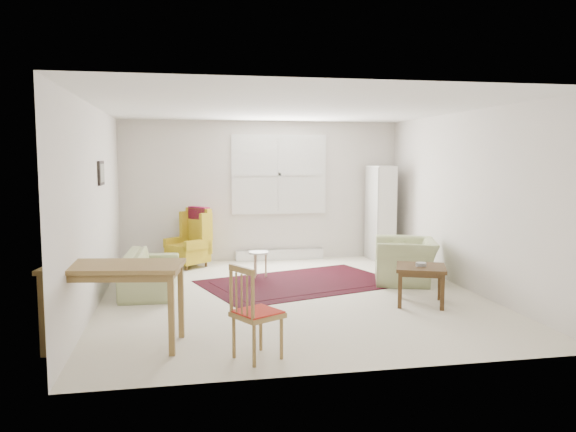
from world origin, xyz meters
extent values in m
cube|color=beige|center=(0.00, 0.00, 0.00)|extent=(5.00, 5.50, 0.01)
cube|color=white|center=(0.00, 0.00, 2.50)|extent=(5.00, 5.50, 0.01)
cube|color=silver|center=(0.00, 2.75, 1.25)|extent=(5.00, 0.04, 2.50)
cube|color=silver|center=(0.00, -2.75, 1.25)|extent=(5.00, 0.04, 2.50)
cube|color=silver|center=(-2.50, 0.00, 1.25)|extent=(0.04, 5.50, 2.50)
cube|color=silver|center=(2.50, 0.00, 1.25)|extent=(0.04, 5.50, 2.50)
cube|color=white|center=(0.30, 2.73, 1.55)|extent=(1.72, 0.06, 1.42)
cube|color=white|center=(0.30, 2.73, 1.55)|extent=(1.60, 0.02, 1.30)
cube|color=silver|center=(0.30, 2.67, 0.09)|extent=(1.60, 0.12, 0.18)
cube|color=black|center=(-2.48, 0.50, 1.65)|extent=(0.03, 0.42, 0.32)
cube|color=#A1904A|center=(-2.46, 0.50, 1.65)|extent=(0.01, 0.34, 0.24)
imported|color=#9BA56E|center=(-1.88, 0.76, 0.36)|extent=(0.77, 1.81, 0.72)
imported|color=#9BA56E|center=(1.82, 0.50, 0.39)|extent=(1.13, 1.21, 0.77)
camera|label=1|loc=(-1.44, -7.26, 1.86)|focal=35.00mm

